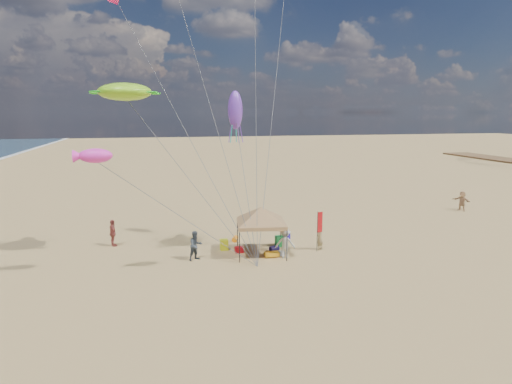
% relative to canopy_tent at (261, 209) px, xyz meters
% --- Properties ---
extents(ground, '(280.00, 280.00, 0.00)m').
position_rel_canopy_tent_xyz_m(ground, '(-0.28, -2.78, -2.97)').
color(ground, tan).
rests_on(ground, ground).
extents(canopy_tent, '(5.73, 5.73, 3.57)m').
position_rel_canopy_tent_xyz_m(canopy_tent, '(0.00, 0.00, 0.00)').
color(canopy_tent, black).
rests_on(canopy_tent, ground).
extents(feather_flag, '(0.39, 0.15, 2.66)m').
position_rel_canopy_tent_xyz_m(feather_flag, '(3.79, -0.25, -1.18)').
color(feather_flag, black).
rests_on(feather_flag, ground).
extents(cooler_red, '(0.54, 0.38, 0.38)m').
position_rel_canopy_tent_xyz_m(cooler_red, '(-1.29, 0.67, -2.78)').
color(cooler_red, '#B60E14').
rests_on(cooler_red, ground).
extents(cooler_blue, '(0.54, 0.38, 0.38)m').
position_rel_canopy_tent_xyz_m(cooler_blue, '(2.60, 3.07, -2.78)').
color(cooler_blue, '#2415B0').
rests_on(cooler_blue, ground).
extents(bag_navy, '(0.69, 0.54, 0.36)m').
position_rel_canopy_tent_xyz_m(bag_navy, '(0.98, 0.41, -2.79)').
color(bag_navy, '#100B34').
rests_on(bag_navy, ground).
extents(bag_orange, '(0.54, 0.69, 0.36)m').
position_rel_canopy_tent_xyz_m(bag_orange, '(-1.09, 3.19, -2.79)').
color(bag_orange, orange).
rests_on(bag_orange, ground).
extents(chair_green, '(0.50, 0.50, 0.70)m').
position_rel_canopy_tent_xyz_m(chair_green, '(1.61, 1.41, -2.62)').
color(chair_green, '#188638').
rests_on(chair_green, ground).
extents(chair_yellow, '(0.50, 0.50, 0.70)m').
position_rel_canopy_tent_xyz_m(chair_yellow, '(-2.14, 1.46, -2.62)').
color(chair_yellow, yellow).
rests_on(chair_yellow, ground).
extents(crate_grey, '(0.34, 0.30, 0.28)m').
position_rel_canopy_tent_xyz_m(crate_grey, '(1.22, -0.51, -2.83)').
color(crate_grey, gray).
rests_on(crate_grey, ground).
extents(beach_cart, '(0.90, 0.50, 0.24)m').
position_rel_canopy_tent_xyz_m(beach_cart, '(0.51, -0.69, -2.77)').
color(beach_cart, '#EFA71A').
rests_on(beach_cart, ground).
extents(person_near_a, '(0.68, 0.64, 1.56)m').
position_rel_canopy_tent_xyz_m(person_near_a, '(3.96, 0.05, -2.19)').
color(person_near_a, tan).
rests_on(person_near_a, ground).
extents(person_near_b, '(1.10, 1.02, 1.82)m').
position_rel_canopy_tent_xyz_m(person_near_b, '(-4.13, -0.14, -2.06)').
color(person_near_b, '#36404A').
rests_on(person_near_b, ground).
extents(person_near_c, '(1.39, 1.07, 1.90)m').
position_rel_canopy_tent_xyz_m(person_near_c, '(1.28, -1.02, -2.02)').
color(person_near_c, beige).
rests_on(person_near_c, ground).
extents(person_far_a, '(0.77, 1.16, 1.83)m').
position_rel_canopy_tent_xyz_m(person_far_a, '(-9.28, 3.96, -2.06)').
color(person_far_a, '#98403A').
rests_on(person_far_a, ground).
extents(person_far_c, '(1.14, 1.78, 1.83)m').
position_rel_canopy_tent_xyz_m(person_far_c, '(20.96, 8.06, -2.06)').
color(person_far_c, tan).
rests_on(person_far_c, ground).
extents(turtle_kite, '(3.20, 2.65, 1.01)m').
position_rel_canopy_tent_xyz_m(turtle_kite, '(-7.85, 0.52, 7.06)').
color(turtle_kite, '#8ADA1E').
rests_on(turtle_kite, ground).
extents(fish_kite, '(1.86, 1.40, 0.74)m').
position_rel_canopy_tent_xyz_m(fish_kite, '(-9.27, -2.52, 3.75)').
color(fish_kite, '#FF33C8').
rests_on(fish_kite, ground).
extents(squid_kite, '(1.29, 1.29, 2.53)m').
position_rel_canopy_tent_xyz_m(squid_kite, '(-1.00, 3.15, 6.06)').
color(squid_kite, purple).
rests_on(squid_kite, ground).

